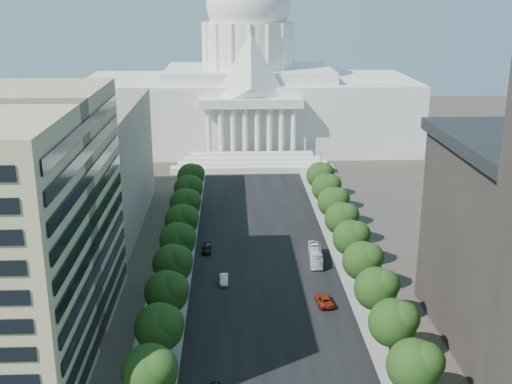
{
  "coord_description": "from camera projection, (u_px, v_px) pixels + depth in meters",
  "views": [
    {
      "loc": [
        -6.64,
        -51.78,
        54.97
      ],
      "look_at": [
        -1.52,
        78.14,
        14.52
      ],
      "focal_mm": 45.0,
      "sensor_mm": 36.0,
      "label": 1
    }
  ],
  "objects": [
    {
      "name": "tree_l_g",
      "position": [
        183.0,
        220.0,
        143.36
      ],
      "size": [
        7.79,
        7.6,
        9.97
      ],
      "color": "#33261C",
      "rests_on": "ground"
    },
    {
      "name": "car_silver",
      "position": [
        224.0,
        280.0,
        126.68
      ],
      "size": [
        1.72,
        4.76,
        1.56
      ],
      "primitive_type": "imported",
      "rotation": [
        0.0,
        0.0,
        0.01
      ],
      "color": "#A7ABAF",
      "rests_on": "ground"
    },
    {
      "name": "office_block_left_far",
      "position": [
        61.0,
        166.0,
        155.13
      ],
      "size": [
        38.0,
        52.0,
        30.0
      ],
      "primitive_type": "cube",
      "color": "gray",
      "rests_on": "ground"
    },
    {
      "name": "tree_l_f",
      "position": [
        179.0,
        239.0,
        131.91
      ],
      "size": [
        7.79,
        7.6,
        9.97
      ],
      "color": "#33261C",
      "rests_on": "ground"
    },
    {
      "name": "tree_r_i",
      "position": [
        327.0,
        187.0,
        167.61
      ],
      "size": [
        7.79,
        7.6,
        9.97
      ],
      "color": "#33261C",
      "rests_on": "ground"
    },
    {
      "name": "tree_l_b",
      "position": [
        152.0,
        371.0,
        86.11
      ],
      "size": [
        7.79,
        7.6,
        9.97
      ],
      "color": "#33261C",
      "rests_on": "ground"
    },
    {
      "name": "tree_r_f",
      "position": [
        352.0,
        237.0,
        133.27
      ],
      "size": [
        7.79,
        7.6,
        9.97
      ],
      "color": "#33261C",
      "rests_on": "ground"
    },
    {
      "name": "sidewalk_right",
      "position": [
        340.0,
        234.0,
        152.57
      ],
      "size": [
        8.0,
        260.0,
        0.02
      ],
      "primitive_type": "cube",
      "color": "gray",
      "rests_on": "ground"
    },
    {
      "name": "tree_l_e",
      "position": [
        174.0,
        263.0,
        120.46
      ],
      "size": [
        7.79,
        7.6,
        9.97
      ],
      "color": "#33261C",
      "rests_on": "ground"
    },
    {
      "name": "tree_r_g",
      "position": [
        343.0,
        218.0,
        144.72
      ],
      "size": [
        7.79,
        7.6,
        9.97
      ],
      "color": "#33261C",
      "rests_on": "ground"
    },
    {
      "name": "tree_l_d",
      "position": [
        168.0,
        291.0,
        109.01
      ],
      "size": [
        7.79,
        7.6,
        9.97
      ],
      "color": "#33261C",
      "rests_on": "ground"
    },
    {
      "name": "streetlight_b",
      "position": [
        406.0,
        328.0,
        98.4
      ],
      "size": [
        2.61,
        0.44,
        9.0
      ],
      "color": "gray",
      "rests_on": "ground"
    },
    {
      "name": "streetlight_d",
      "position": [
        349.0,
        218.0,
        146.1
      ],
      "size": [
        2.61,
        0.44,
        9.0
      ],
      "color": "gray",
      "rests_on": "ground"
    },
    {
      "name": "tree_r_b",
      "position": [
        417.0,
        365.0,
        87.47
      ],
      "size": [
        7.79,
        7.6,
        9.97
      ],
      "color": "#33261C",
      "rests_on": "ground"
    },
    {
      "name": "streetlight_f",
      "position": [
        319.0,
        163.0,
        193.81
      ],
      "size": [
        2.61,
        0.44,
        9.0
      ],
      "color": "gray",
      "rests_on": "ground"
    },
    {
      "name": "tree_l_h",
      "position": [
        186.0,
        203.0,
        154.81
      ],
      "size": [
        7.79,
        7.6,
        9.97
      ],
      "color": "#33261C",
      "rests_on": "ground"
    },
    {
      "name": "capitol",
      "position": [
        249.0,
        92.0,
        236.45
      ],
      "size": [
        120.0,
        56.0,
        73.0
      ],
      "color": "white",
      "rests_on": "ground"
    },
    {
      "name": "car_red",
      "position": [
        324.0,
        300.0,
        118.08
      ],
      "size": [
        3.28,
        6.15,
        1.64
      ],
      "primitive_type": "imported",
      "rotation": [
        0.0,
        0.0,
        3.24
      ],
      "color": "maroon",
      "rests_on": "ground"
    },
    {
      "name": "sidewalk_left",
      "position": [
        180.0,
        237.0,
        151.14
      ],
      "size": [
        8.0,
        260.0,
        0.02
      ],
      "primitive_type": "cube",
      "color": "gray",
      "rests_on": "ground"
    },
    {
      "name": "streetlight_e",
      "position": [
        332.0,
        187.0,
        169.95
      ],
      "size": [
        2.61,
        0.44,
        9.0
      ],
      "color": "gray",
      "rests_on": "ground"
    },
    {
      "name": "tree_r_j",
      "position": [
        321.0,
        175.0,
        179.06
      ],
      "size": [
        7.79,
        7.6,
        9.97
      ],
      "color": "#33261C",
      "rests_on": "ground"
    },
    {
      "name": "tree_r_d",
      "position": [
        378.0,
        288.0,
        110.37
      ],
      "size": [
        7.79,
        7.6,
        9.97
      ],
      "color": "#33261C",
      "rests_on": "ground"
    },
    {
      "name": "tree_r_e",
      "position": [
        364.0,
        260.0,
        121.82
      ],
      "size": [
        7.79,
        7.6,
        9.97
      ],
      "color": "#33261C",
      "rests_on": "ground"
    },
    {
      "name": "car_dark_b",
      "position": [
        207.0,
        249.0,
        141.92
      ],
      "size": [
        2.05,
        4.94,
        1.43
      ],
      "primitive_type": "imported",
      "rotation": [
        0.0,
        0.0,
        -0.01
      ],
      "color": "black",
      "rests_on": "ground"
    },
    {
      "name": "tree_l_j",
      "position": [
        192.0,
        176.0,
        177.71
      ],
      "size": [
        7.79,
        7.6,
        9.97
      ],
      "color": "#33261C",
      "rests_on": "ground"
    },
    {
      "name": "streetlight_c",
      "position": [
        372.0,
        262.0,
        122.25
      ],
      "size": [
        2.61,
        0.44,
        9.0
      ],
      "color": "gray",
      "rests_on": "ground"
    },
    {
      "name": "tree_r_h",
      "position": [
        334.0,
        201.0,
        156.17
      ],
      "size": [
        7.79,
        7.6,
        9.97
      ],
      "color": "#33261C",
      "rests_on": "ground"
    },
    {
      "name": "tree_r_c",
      "position": [
        395.0,
        322.0,
        98.92
      ],
      "size": [
        7.79,
        7.6,
        9.97
      ],
      "color": "#33261C",
      "rests_on": "ground"
    },
    {
      "name": "city_bus",
      "position": [
        315.0,
        255.0,
        136.71
      ],
      "size": [
        3.24,
        10.99,
        3.02
      ],
      "primitive_type": "imported",
      "rotation": [
        0.0,
        0.0,
        -0.06
      ],
      "color": "silver",
      "rests_on": "ground"
    },
    {
      "name": "road_asphalt",
      "position": [
        260.0,
        236.0,
        151.85
      ],
      "size": [
        30.0,
        260.0,
        0.01
      ],
      "primitive_type": "cube",
      "color": "black",
      "rests_on": "ground"
    },
    {
      "name": "tree_l_c",
      "position": [
        161.0,
        326.0,
        97.56
      ],
      "size": [
        7.79,
        7.6,
        9.97
      ],
      "color": "#33261C",
      "rests_on": "ground"
    },
    {
      "name": "tree_l_i",
      "position": [
        189.0,
        188.0,
        166.26
      ],
      "size": [
        7.79,
        7.6,
        9.97
      ],
      "color": "#33261C",
      "rests_on": "ground"
    }
  ]
}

